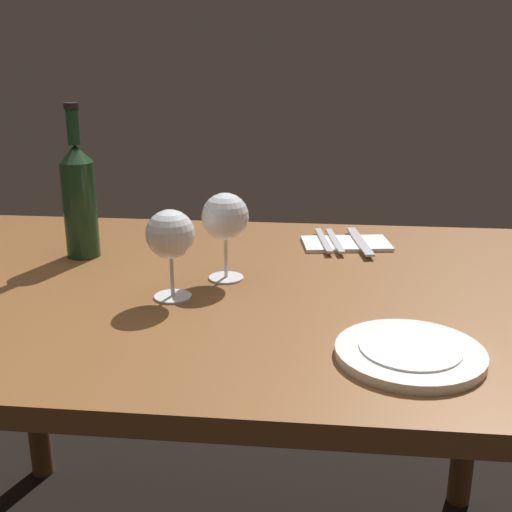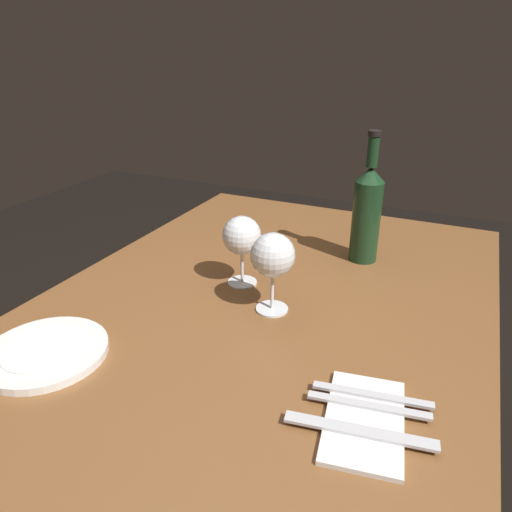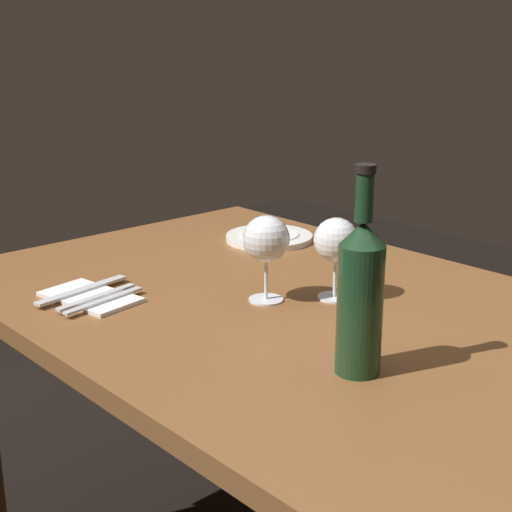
{
  "view_description": "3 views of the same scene",
  "coord_description": "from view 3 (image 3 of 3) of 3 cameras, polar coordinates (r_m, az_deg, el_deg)",
  "views": [
    {
      "loc": [
        0.19,
        -1.1,
        1.16
      ],
      "look_at": [
        0.07,
        0.01,
        0.79
      ],
      "focal_mm": 44.91,
      "sensor_mm": 36.0,
      "label": 1
    },
    {
      "loc": [
        0.79,
        0.35,
        1.24
      ],
      "look_at": [
        -0.01,
        -0.02,
        0.84
      ],
      "focal_mm": 33.52,
      "sensor_mm": 36.0,
      "label": 2
    },
    {
      "loc": [
        -0.98,
        0.95,
        1.24
      ],
      "look_at": [
        0.08,
        -0.01,
        0.81
      ],
      "focal_mm": 53.11,
      "sensor_mm": 36.0,
      "label": 3
    }
  ],
  "objects": [
    {
      "name": "dining_table",
      "position": [
        1.49,
        1.92,
        -6.5
      ],
      "size": [
        1.3,
        0.9,
        0.74
      ],
      "color": "brown",
      "rests_on": "ground"
    },
    {
      "name": "wine_glass_left",
      "position": [
        1.43,
        6.05,
        1.07
      ],
      "size": [
        0.09,
        0.09,
        0.16
      ],
      "color": "white",
      "rests_on": "dining_table"
    },
    {
      "name": "wine_glass_right",
      "position": [
        1.41,
        0.77,
        1.17
      ],
      "size": [
        0.09,
        0.09,
        0.17
      ],
      "color": "white",
      "rests_on": "dining_table"
    },
    {
      "name": "wine_bottle",
      "position": [
        1.12,
        7.87,
        -2.83
      ],
      "size": [
        0.07,
        0.07,
        0.32
      ],
      "color": "#19381E",
      "rests_on": "dining_table"
    },
    {
      "name": "dinner_plate",
      "position": [
        1.85,
        1.0,
        1.43
      ],
      "size": [
        0.21,
        0.21,
        0.02
      ],
      "color": "white",
      "rests_on": "dining_table"
    },
    {
      "name": "folded_napkin",
      "position": [
        1.48,
        -12.37,
        -3.03
      ],
      "size": [
        0.2,
        0.14,
        0.01
      ],
      "color": "white",
      "rests_on": "dining_table"
    },
    {
      "name": "fork_inner",
      "position": [
        1.46,
        -11.89,
        -3.04
      ],
      "size": [
        0.04,
        0.18,
        0.0
      ],
      "color": "silver",
      "rests_on": "folded_napkin"
    },
    {
      "name": "fork_outer",
      "position": [
        1.44,
        -11.38,
        -3.3
      ],
      "size": [
        0.04,
        0.18,
        0.0
      ],
      "color": "silver",
      "rests_on": "folded_napkin"
    },
    {
      "name": "table_knife",
      "position": [
        1.51,
        -12.97,
        -2.5
      ],
      "size": [
        0.05,
        0.21,
        0.0
      ],
      "color": "silver",
      "rests_on": "folded_napkin"
    }
  ]
}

